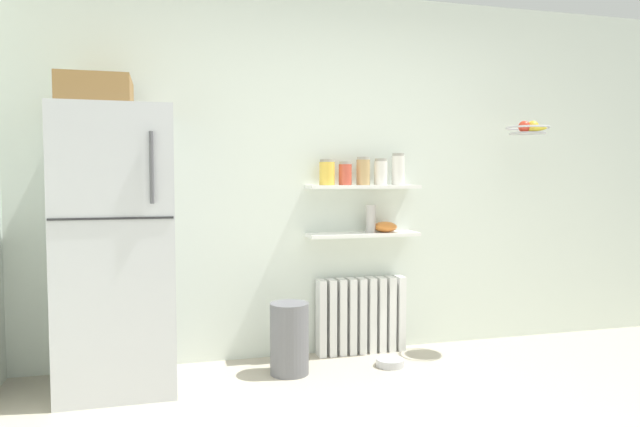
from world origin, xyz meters
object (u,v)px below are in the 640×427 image
at_px(radiator, 361,315).
at_px(shelf_bowl, 385,227).
at_px(hanging_fruit_basket, 528,128).
at_px(trash_bin, 289,338).
at_px(refrigerator, 117,243).
at_px(storage_jar_0, 327,172).
at_px(vase, 371,219).
at_px(storage_jar_3, 381,172).
at_px(storage_jar_4, 398,169).
at_px(storage_jar_2, 363,171).
at_px(pet_food_bowl, 390,362).
at_px(storage_jar_1, 345,174).

relative_size(radiator, shelf_bowl, 3.87).
bearing_deg(hanging_fruit_basket, trash_bin, -179.19).
distance_m(radiator, trash_bin, 0.68).
relative_size(refrigerator, hanging_fruit_basket, 6.05).
relative_size(refrigerator, trash_bin, 4.01).
distance_m(radiator, storage_jar_0, 1.08).
bearing_deg(hanging_fruit_basket, vase, 167.39).
bearing_deg(refrigerator, vase, 7.44).
xyz_separation_m(storage_jar_3, storage_jar_4, (0.13, 0.00, 0.02)).
height_order(storage_jar_2, hanging_fruit_basket, hanging_fruit_basket).
xyz_separation_m(refrigerator, shelf_bowl, (1.83, 0.22, 0.04)).
relative_size(trash_bin, pet_food_bowl, 2.45).
height_order(shelf_bowl, pet_food_bowl, shelf_bowl).
height_order(vase, pet_food_bowl, vase).
bearing_deg(storage_jar_4, hanging_fruit_basket, -15.39).
xyz_separation_m(refrigerator, storage_jar_4, (1.93, 0.22, 0.45)).
bearing_deg(storage_jar_1, storage_jar_4, 0.00).
xyz_separation_m(refrigerator, radiator, (1.66, 0.25, -0.61)).
relative_size(storage_jar_2, storage_jar_4, 0.87).
bearing_deg(radiator, trash_bin, -153.12).
distance_m(storage_jar_0, hanging_fruit_basket, 1.50).
bearing_deg(hanging_fruit_basket, storage_jar_1, 169.21).
height_order(radiator, vase, vase).
xyz_separation_m(vase, pet_food_bowl, (0.03, -0.31, -0.96)).
distance_m(radiator, storage_jar_3, 1.06).
distance_m(storage_jar_2, hanging_fruit_basket, 1.24).
distance_m(storage_jar_4, shelf_bowl, 0.43).
relative_size(radiator, vase, 3.30).
bearing_deg(storage_jar_0, storage_jar_3, -0.00).
bearing_deg(storage_jar_0, radiator, 6.37).
bearing_deg(storage_jar_3, storage_jar_0, 180.00).
xyz_separation_m(refrigerator, pet_food_bowl, (1.75, -0.08, -0.86)).
height_order(storage_jar_0, vase, storage_jar_0).
bearing_deg(trash_bin, refrigerator, 177.28).
bearing_deg(refrigerator, storage_jar_2, 7.70).
height_order(storage_jar_0, storage_jar_4, storage_jar_4).
bearing_deg(storage_jar_1, refrigerator, -171.63).
distance_m(radiator, shelf_bowl, 0.67).
height_order(vase, trash_bin, vase).
distance_m(refrigerator, storage_jar_3, 1.86).
relative_size(shelf_bowl, pet_food_bowl, 0.90).
distance_m(radiator, pet_food_bowl, 0.43).
bearing_deg(shelf_bowl, storage_jar_0, 180.00).
xyz_separation_m(radiator, vase, (0.06, -0.03, 0.71)).
height_order(refrigerator, storage_jar_1, refrigerator).
bearing_deg(shelf_bowl, storage_jar_4, 0.00).
xyz_separation_m(storage_jar_0, storage_jar_1, (0.13, -0.00, -0.01)).
height_order(storage_jar_3, storage_jar_4, storage_jar_4).
relative_size(storage_jar_3, pet_food_bowl, 1.00).
bearing_deg(trash_bin, storage_jar_4, 17.52).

